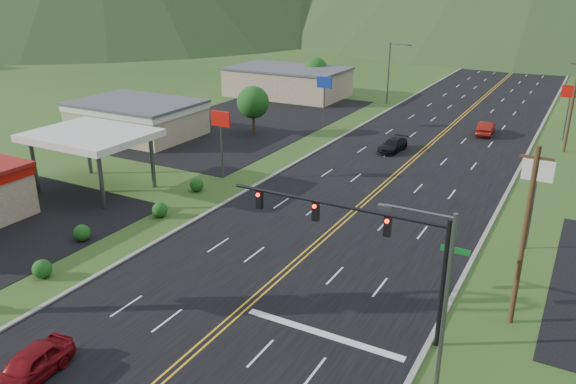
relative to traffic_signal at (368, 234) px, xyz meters
The scene contains 17 objects.
traffic_signal is the anchor object (origin of this frame).
streetlight_east 6.17m from the traffic_signal, 40.39° to the right, with size 3.28×0.25×9.00m.
streetlight_west 58.88m from the traffic_signal, 107.97° to the left, with size 3.28×0.25×9.00m.
gas_canopy 29.59m from the traffic_signal, 164.30° to the left, with size 10.00×8.00×5.30m.
building_west_mid 45.46m from the traffic_signal, 148.05° to the left, with size 14.40×10.40×4.10m.
building_west_far 64.15m from the traffic_signal, 122.56° to the left, with size 18.40×11.40×4.50m.
pole_sign_west_a 26.00m from the traffic_signal, 142.00° to the left, with size 2.00×0.18×6.40m.
pole_sign_west_b 43.17m from the traffic_signal, 118.32° to the left, with size 2.00×0.18×6.40m.
pole_sign_east_a 15.45m from the traffic_signal, 65.05° to the left, with size 2.00×0.18×6.40m.
pole_sign_east_b 46.47m from the traffic_signal, 81.94° to the left, with size 2.00×0.18×6.40m.
tree_west_a 40.80m from the traffic_signal, 130.50° to the left, with size 3.84×3.84×5.82m.
tree_west_b 66.01m from the traffic_signal, 118.49° to the left, with size 3.84×3.84×5.82m.
utility_pole_a 8.08m from the traffic_signal, 29.72° to the left, with size 1.60×0.28×10.00m.
utility_pole_b 41.60m from the traffic_signal, 80.29° to the left, with size 1.60×0.28×10.00m.
car_red_near 17.33m from the traffic_signal, 135.02° to the right, with size 1.81×4.49×1.53m, color maroon.
car_dark_mid 33.78m from the traffic_signal, 106.23° to the left, with size 1.90×4.67×1.35m, color black.
car_red_far 44.54m from the traffic_signal, 92.39° to the left, with size 1.69×4.84×1.60m, color maroon.
Camera 1 is at (15.47, -10.78, 17.53)m, focal length 35.00 mm.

